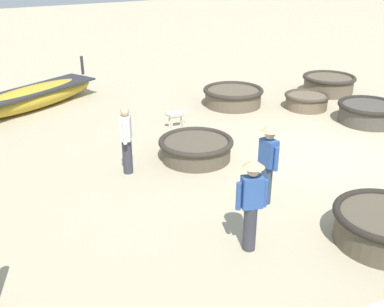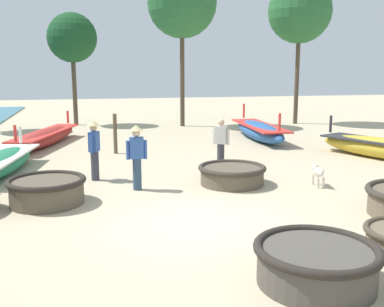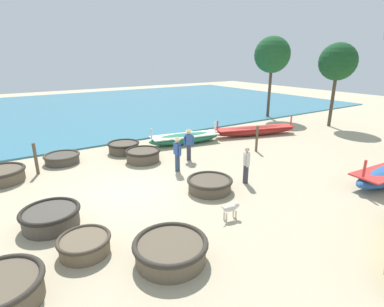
% 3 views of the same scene
% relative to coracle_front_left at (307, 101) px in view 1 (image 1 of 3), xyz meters
% --- Properties ---
extents(ground_plane, '(80.00, 80.00, 0.00)m').
position_rel_coracle_front_left_xyz_m(ground_plane, '(-2.93, 2.44, -0.26)').
color(ground_plane, '#BCAD8C').
extents(coracle_front_left, '(1.43, 1.43, 0.48)m').
position_rel_coracle_front_left_xyz_m(coracle_front_left, '(0.00, 0.00, 0.00)').
color(coracle_front_left, brown).
rests_on(coracle_front_left, ground).
extents(coracle_far_right, '(1.82, 1.82, 0.52)m').
position_rel_coracle_front_left_xyz_m(coracle_far_right, '(-1.31, 5.19, 0.02)').
color(coracle_far_right, brown).
rests_on(coracle_far_right, ground).
extents(coracle_weathered, '(1.81, 1.81, 0.60)m').
position_rel_coracle_front_left_xyz_m(coracle_weathered, '(-1.95, -0.52, 0.06)').
color(coracle_weathered, '#4C473F').
rests_on(coracle_weathered, ground).
extents(coracle_upturned, '(1.86, 1.86, 0.64)m').
position_rel_coracle_front_left_xyz_m(coracle_upturned, '(0.82, -1.98, 0.09)').
color(coracle_upturned, brown).
rests_on(coracle_upturned, ground).
extents(coracle_nearest, '(1.97, 1.97, 0.59)m').
position_rel_coracle_front_left_xyz_m(coracle_nearest, '(1.57, 1.78, 0.06)').
color(coracle_nearest, brown).
rests_on(coracle_nearest, ground).
extents(long_boat_white_hull, '(2.93, 4.89, 1.31)m').
position_rel_coracle_front_left_xyz_m(long_boat_white_hull, '(4.90, 7.35, 0.11)').
color(long_boat_white_hull, gold).
rests_on(long_boat_white_hull, ground).
extents(fisherman_by_coracle, '(0.36, 0.50, 1.67)m').
position_rel_coracle_front_left_xyz_m(fisherman_by_coracle, '(-4.86, 6.50, 0.70)').
color(fisherman_by_coracle, '#383842').
rests_on(fisherman_by_coracle, ground).
extents(fisherman_standing_right, '(0.53, 0.36, 1.67)m').
position_rel_coracle_front_left_xyz_m(fisherman_standing_right, '(-3.84, 5.22, 0.70)').
color(fisherman_standing_right, '#2D425B').
rests_on(fisherman_standing_right, ground).
extents(fisherman_with_hat, '(0.46, 0.37, 1.57)m').
position_rel_coracle_front_left_xyz_m(fisherman_with_hat, '(-1.10, 6.91, 0.57)').
color(fisherman_with_hat, '#383842').
rests_on(fisherman_with_hat, ground).
extents(dog, '(0.26, 0.68, 0.55)m').
position_rel_coracle_front_left_xyz_m(dog, '(0.83, 4.48, 0.11)').
color(dog, beige).
rests_on(dog, ground).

